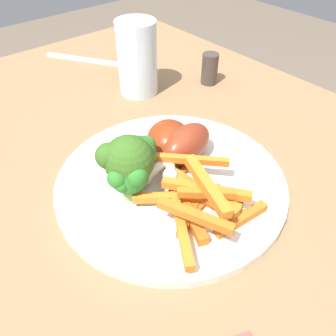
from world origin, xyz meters
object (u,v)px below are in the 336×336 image
at_px(dining_table, 154,227).
at_px(broccoli_floret_front, 138,152).
at_px(broccoli_floret_middle, 130,174).
at_px(chicken_drumstick_near, 184,146).
at_px(chicken_drumstick_far, 167,140).
at_px(broccoli_floret_back, 127,160).
at_px(water_glass, 137,58).
at_px(fork, 87,60).
at_px(pepper_shaker, 210,69).
at_px(carrot_fries_pile, 199,199).
at_px(dinner_plate, 168,183).

xyz_separation_m(dining_table, broccoli_floret_front, (0.01, -0.03, 0.18)).
height_order(broccoli_floret_front, broccoli_floret_middle, broccoli_floret_front).
bearing_deg(dining_table, broccoli_floret_front, -63.35).
distance_m(chicken_drumstick_near, chicken_drumstick_far, 0.03).
distance_m(broccoli_floret_back, chicken_drumstick_far, 0.09).
relative_size(broccoli_floret_back, chicken_drumstick_near, 0.60).
bearing_deg(broccoli_floret_back, water_glass, 140.95).
distance_m(chicken_drumstick_near, fork, 0.39).
relative_size(chicken_drumstick_far, pepper_shaker, 1.98).
relative_size(dining_table, broccoli_floret_middle, 16.47).
bearing_deg(broccoli_floret_middle, pepper_shaker, 118.52).
relative_size(broccoli_floret_front, pepper_shaker, 1.13).
bearing_deg(water_glass, broccoli_floret_front, -36.52).
distance_m(broccoli_floret_front, chicken_drumstick_far, 0.06).
distance_m(carrot_fries_pile, pepper_shaker, 0.33).
relative_size(dining_table, water_glass, 7.89).
distance_m(broccoli_floret_middle, chicken_drumstick_far, 0.09).
relative_size(broccoli_floret_front, broccoli_floret_back, 0.81).
relative_size(carrot_fries_pile, chicken_drumstick_near, 1.11).
relative_size(dinner_plate, fork, 1.52).
distance_m(carrot_fries_pile, chicken_drumstick_near, 0.09).
bearing_deg(dining_table, broccoli_floret_back, -63.70).
bearing_deg(broccoli_floret_back, carrot_fries_pile, 30.16).
bearing_deg(dining_table, water_glass, 147.51).
bearing_deg(chicken_drumstick_near, dinner_plate, -68.93).
bearing_deg(pepper_shaker, water_glass, -116.42).
bearing_deg(pepper_shaker, broccoli_floret_back, -62.70).
distance_m(chicken_drumstick_near, water_glass, 0.22).
bearing_deg(carrot_fries_pile, chicken_drumstick_near, 148.37).
xyz_separation_m(chicken_drumstick_far, fork, (-0.35, 0.08, -0.03)).
height_order(dinner_plate, pepper_shaker, pepper_shaker).
height_order(dinner_plate, water_glass, water_glass).
bearing_deg(dinner_plate, chicken_drumstick_near, 111.07).
bearing_deg(broccoli_floret_front, dining_table, 116.65).
relative_size(broccoli_floret_back, fork, 0.41).
height_order(broccoli_floret_middle, broccoli_floret_back, broccoli_floret_back).
height_order(carrot_fries_pile, fork, carrot_fries_pile).
xyz_separation_m(broccoli_floret_middle, water_glass, (-0.22, 0.17, 0.01)).
bearing_deg(carrot_fries_pile, broccoli_floret_middle, -143.37).
height_order(dining_table, broccoli_floret_back, broccoli_floret_back).
xyz_separation_m(broccoli_floret_front, fork, (-0.37, 0.14, -0.05)).
bearing_deg(chicken_drumstick_far, broccoli_floret_front, -75.23).
bearing_deg(fork, broccoli_floret_front, -52.69).
relative_size(broccoli_floret_middle, fork, 0.31).
distance_m(carrot_fries_pile, chicken_drumstick_far, 0.11).
xyz_separation_m(broccoli_floret_middle, fork, (-0.39, 0.17, -0.05)).
xyz_separation_m(dinner_plate, pepper_shaker, (-0.16, 0.24, 0.02)).
xyz_separation_m(dining_table, broccoli_floret_back, (0.03, -0.05, 0.19)).
xyz_separation_m(broccoli_floret_middle, chicken_drumstick_far, (-0.04, 0.09, -0.02)).
distance_m(chicken_drumstick_far, pepper_shaker, 0.24).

